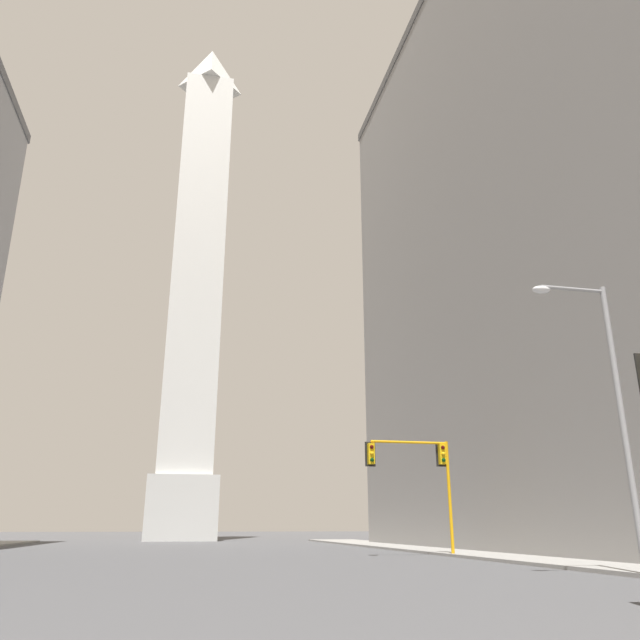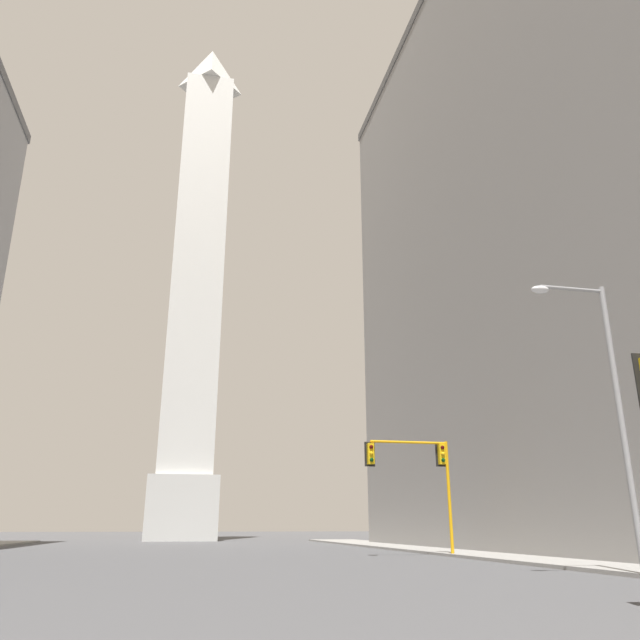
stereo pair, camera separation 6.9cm
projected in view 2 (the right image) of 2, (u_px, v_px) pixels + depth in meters
name	position (u px, v px, depth m)	size (l,w,h in m)	color
sidewalk_right	(543.00, 560.00, 28.47)	(5.00, 87.50, 0.15)	gray
building_right	(617.00, 196.00, 41.52)	(19.66, 55.71, 44.85)	gray
obelisk	(198.00, 275.00, 78.52)	(7.74, 7.74, 66.40)	silver
traffic_light_mid_right	(421.00, 467.00, 34.08)	(4.87, 0.50, 6.02)	orange
street_lamp	(607.00, 393.00, 20.56)	(2.80, 0.36, 9.47)	gray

